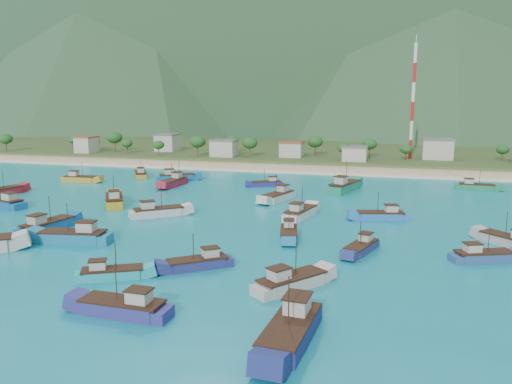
% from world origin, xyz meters
% --- Properties ---
extents(ground, '(600.00, 600.00, 0.00)m').
position_xyz_m(ground, '(0.00, 0.00, 0.00)').
color(ground, '#0C7C8E').
rests_on(ground, ground).
extents(beach, '(400.00, 18.00, 1.20)m').
position_xyz_m(beach, '(0.00, 79.00, 0.00)').
color(beach, beige).
rests_on(beach, ground).
extents(land, '(400.00, 110.00, 2.40)m').
position_xyz_m(land, '(0.00, 140.00, 0.00)').
color(land, '#385123').
rests_on(land, ground).
extents(surf_line, '(400.00, 2.50, 0.08)m').
position_xyz_m(surf_line, '(0.00, 69.50, 0.00)').
color(surf_line, white).
rests_on(surf_line, ground).
extents(mountains, '(1520.00, 440.00, 260.00)m').
position_xyz_m(mountains, '(-18.31, 403.81, 106.83)').
color(mountains, slate).
rests_on(mountains, ground).
extents(village, '(208.58, 24.16, 7.16)m').
position_xyz_m(village, '(11.48, 103.28, 4.72)').
color(village, beige).
rests_on(village, ground).
extents(vegetation, '(274.54, 25.51, 8.71)m').
position_xyz_m(vegetation, '(-4.11, 102.99, 5.24)').
color(vegetation, '#235623').
rests_on(vegetation, ground).
extents(radio_tower, '(1.20, 1.20, 41.89)m').
position_xyz_m(radio_tower, '(36.30, 108.00, 22.54)').
color(radio_tower, red).
rests_on(radio_tower, ground).
extents(boat_0, '(6.62, 11.81, 6.70)m').
position_xyz_m(boat_0, '(4.58, 24.66, 0.82)').
color(boat_0, beige).
rests_on(boat_0, ground).
extents(boat_1, '(5.88, 11.85, 6.72)m').
position_xyz_m(boat_1, '(-62.73, 12.61, 0.83)').
color(boat_1, maroon).
rests_on(boat_1, ground).
extents(boat_2, '(9.69, 6.04, 5.51)m').
position_xyz_m(boat_2, '(43.29, -11.31, 0.61)').
color(boat_2, '#2D4E83').
rests_on(boat_2, ground).
extents(boat_3, '(9.07, 7.93, 5.52)m').
position_xyz_m(boat_3, '(4.56, -25.10, 0.61)').
color(boat_3, navy).
rests_on(boat_3, ground).
extents(boat_4, '(10.61, 3.83, 6.15)m').
position_xyz_m(boat_4, '(-56.49, 36.18, 0.73)').
color(boat_4, gold).
rests_on(boat_4, ground).
extents(boat_7, '(3.76, 11.76, 6.90)m').
position_xyz_m(boat_7, '(-27.63, 36.99, 0.86)').
color(boat_7, '#A51E35').
rests_on(boat_7, ground).
extents(boat_8, '(9.29, 12.05, 7.07)m').
position_xyz_m(boat_8, '(-29.80, 10.13, 0.89)').
color(boat_8, '#B5961A').
rests_on(boat_8, ground).
extents(boat_9, '(7.82, 14.22, 8.06)m').
position_xyz_m(boat_9, '(18.38, 41.30, 1.07)').
color(boat_9, '#1D7E59').
rests_on(boat_9, ground).
extents(boat_10, '(9.02, 6.33, 5.20)m').
position_xyz_m(boat_10, '(-2.86, 43.30, 0.55)').
color(boat_10, navy).
rests_on(boat_10, ground).
extents(boat_11, '(8.76, 10.17, 6.16)m').
position_xyz_m(boat_11, '(18.47, -29.32, 0.73)').
color(boat_11, '#B6AFA4').
rests_on(boat_11, ground).
extents(boat_12, '(10.50, 5.28, 5.96)m').
position_xyz_m(boat_12, '(28.41, 11.23, 0.69)').
color(boat_12, '#286BAE').
rests_on(boat_12, ground).
extents(boat_13, '(12.34, 5.42, 7.05)m').
position_xyz_m(boat_13, '(-19.93, -18.63, 0.89)').
color(boat_13, teal).
rests_on(boat_13, ground).
extents(boat_14, '(9.03, 6.37, 5.21)m').
position_xyz_m(boat_14, '(-5.02, -31.98, 0.55)').
color(boat_14, '#20A5B0').
rests_on(boat_14, ground).
extents(boat_15, '(9.13, 9.21, 5.92)m').
position_xyz_m(boat_15, '(48.74, -1.71, 0.68)').
color(boat_15, '#A39B94').
rests_on(boat_15, ground).
extents(boat_16, '(8.17, 10.85, 6.34)m').
position_xyz_m(boat_16, '(-43.93, 48.72, 0.76)').
color(boat_16, '#B18627').
rests_on(boat_16, ground).
extents(boat_17, '(4.54, 9.64, 5.48)m').
position_xyz_m(boat_17, '(13.49, -6.27, 0.60)').
color(boat_17, teal).
rests_on(boat_17, ground).
extents(boat_19, '(5.51, 11.37, 6.46)m').
position_xyz_m(boat_19, '(12.67, 9.07, 0.78)').
color(boat_19, silver).
rests_on(boat_19, ground).
extents(boat_20, '(5.15, 11.63, 6.64)m').
position_xyz_m(boat_20, '(-29.24, -13.39, 0.81)').
color(boat_20, '#155795').
rests_on(boat_20, ground).
extents(boat_21, '(9.81, 3.50, 5.69)m').
position_xyz_m(boat_21, '(51.51, 52.44, 0.64)').
color(boat_21, '#21774C').
rests_on(boat_21, ground).
extents(boat_23, '(4.54, 12.63, 7.33)m').
position_xyz_m(boat_23, '(21.20, -42.74, 0.94)').
color(boat_23, navy).
rests_on(boat_23, ground).
extents(boat_27, '(5.27, 9.34, 5.29)m').
position_xyz_m(boat_27, '(25.98, -11.38, 0.57)').
color(boat_27, navy).
rests_on(boat_27, ground).
extents(boat_28, '(11.37, 8.85, 6.69)m').
position_xyz_m(boat_28, '(-30.91, 46.16, 0.82)').
color(boat_28, '#17619A').
rests_on(boat_28, ground).
extents(boat_29, '(11.87, 6.02, 6.73)m').
position_xyz_m(boat_29, '(-51.76, 1.37, 0.83)').
color(boat_29, '#135A99').
rests_on(boat_29, ground).
extents(boat_30, '(10.57, 9.32, 6.46)m').
position_xyz_m(boat_30, '(-15.31, 2.37, 0.78)').
color(boat_30, beige).
rests_on(boat_30, ground).
extents(boat_31, '(10.57, 3.38, 6.20)m').
position_xyz_m(boat_31, '(2.49, -41.70, 0.73)').
color(boat_31, navy).
rests_on(boat_31, ground).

